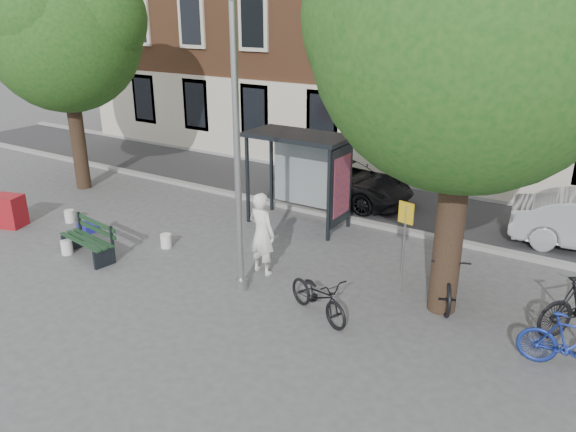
# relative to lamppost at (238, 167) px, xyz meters

# --- Properties ---
(ground) EXTENTS (90.00, 90.00, 0.00)m
(ground) POSITION_rel_lamppost_xyz_m (0.00, 0.00, -2.78)
(ground) COLOR #4C4C4F
(ground) RESTS_ON ground
(road) EXTENTS (40.00, 4.00, 0.01)m
(road) POSITION_rel_lamppost_xyz_m (0.00, 7.00, -2.78)
(road) COLOR #28282B
(road) RESTS_ON ground
(curb_near) EXTENTS (40.00, 0.25, 0.12)m
(curb_near) POSITION_rel_lamppost_xyz_m (0.00, 5.00, -2.72)
(curb_near) COLOR gray
(curb_near) RESTS_ON ground
(curb_far) EXTENTS (40.00, 0.25, 0.12)m
(curb_far) POSITION_rel_lamppost_xyz_m (0.00, 9.00, -2.72)
(curb_far) COLOR gray
(curb_far) RESTS_ON ground
(lamppost) EXTENTS (0.28, 0.35, 6.11)m
(lamppost) POSITION_rel_lamppost_xyz_m (0.00, 0.00, 0.00)
(lamppost) COLOR #9EA0A3
(lamppost) RESTS_ON ground
(tree_right) EXTENTS (5.76, 5.60, 8.20)m
(tree_right) POSITION_rel_lamppost_xyz_m (4.01, 1.38, 2.83)
(tree_right) COLOR black
(tree_right) RESTS_ON ground
(tree_left) EXTENTS (5.18, 4.86, 7.40)m
(tree_left) POSITION_rel_lamppost_xyz_m (-8.99, 2.88, 2.43)
(tree_left) COLOR black
(tree_left) RESTS_ON ground
(bus_shelter) EXTENTS (2.85, 1.45, 2.62)m
(bus_shelter) POSITION_rel_lamppost_xyz_m (-0.61, 4.11, -0.87)
(bus_shelter) COLOR #1E2328
(bus_shelter) RESTS_ON ground
(painter) EXTENTS (0.77, 0.56, 1.95)m
(painter) POSITION_rel_lamppost_xyz_m (-0.08, 0.92, -1.81)
(painter) COLOR white
(painter) RESTS_ON ground
(bench) EXTENTS (1.81, 0.84, 0.90)m
(bench) POSITION_rel_lamppost_xyz_m (-4.18, -0.66, -2.37)
(bench) COLOR #1E2328
(bench) RESTS_ON ground
(bike_a) EXTENTS (1.85, 1.26, 0.92)m
(bike_a) POSITION_rel_lamppost_xyz_m (2.00, -0.11, -2.32)
(bike_a) COLOR black
(bike_a) RESTS_ON ground
(bike_b) EXTENTS (1.79, 0.63, 1.06)m
(bike_b) POSITION_rel_lamppost_xyz_m (6.50, 0.63, -2.26)
(bike_b) COLOR navy
(bike_b) RESTS_ON ground
(bike_c) EXTENTS (1.59, 2.32, 1.15)m
(bike_c) POSITION_rel_lamppost_xyz_m (3.89, 1.94, -2.21)
(bike_c) COLOR black
(bike_c) RESTS_ON ground
(car_dark) EXTENTS (4.69, 2.56, 1.25)m
(car_dark) POSITION_rel_lamppost_xyz_m (-0.90, 6.65, -2.16)
(car_dark) COLOR black
(car_dark) RESTS_ON ground
(red_stand) EXTENTS (1.04, 0.84, 0.90)m
(red_stand) POSITION_rel_lamppost_xyz_m (-7.84, -0.51, -2.33)
(red_stand) COLOR maroon
(red_stand) RESTS_ON ground
(blue_crate) EXTENTS (0.62, 0.50, 0.20)m
(blue_crate) POSITION_rel_lamppost_xyz_m (-5.64, 0.45, -2.68)
(blue_crate) COLOR navy
(blue_crate) RESTS_ON ground
(bucket_a) EXTENTS (0.32, 0.32, 0.36)m
(bucket_a) POSITION_rel_lamppost_xyz_m (-4.81, -0.87, -2.60)
(bucket_a) COLOR white
(bucket_a) RESTS_ON ground
(bucket_b) EXTENTS (0.30, 0.30, 0.36)m
(bucket_b) POSITION_rel_lamppost_xyz_m (-3.00, 0.77, -2.60)
(bucket_b) COLOR white
(bucket_b) RESTS_ON ground
(bucket_c) EXTENTS (0.37, 0.37, 0.36)m
(bucket_c) POSITION_rel_lamppost_xyz_m (-6.62, 0.61, -2.60)
(bucket_c) COLOR silver
(bucket_c) RESTS_ON ground
(notice_sign) EXTENTS (0.35, 0.10, 2.06)m
(notice_sign) POSITION_rel_lamppost_xyz_m (3.00, 1.77, -1.26)
(notice_sign) COLOR #9EA0A3
(notice_sign) RESTS_ON ground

